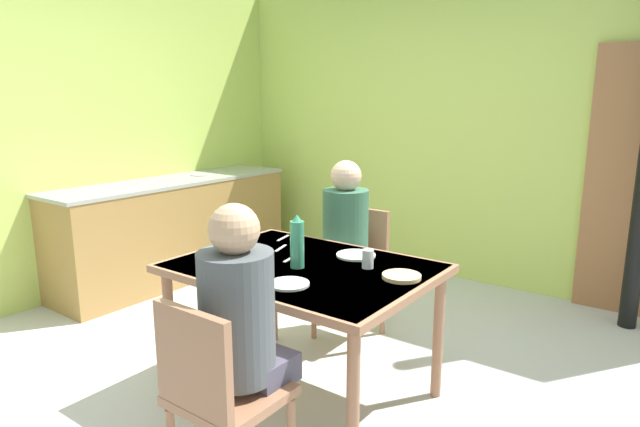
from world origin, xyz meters
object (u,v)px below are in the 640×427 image
person_near_diner (239,312)px  water_bottle_green_near (297,243)px  serving_bowl_center (246,251)px  chair_near_diner (217,392)px  dining_table (303,278)px  chair_far_diner (355,264)px  kitchen_counter (175,228)px  person_far_diner (344,228)px

person_near_diner → water_bottle_green_near: 0.70m
serving_bowl_center → chair_near_diner: bearing=-53.0°
chair_near_diner → person_near_diner: bearing=90.0°
dining_table → serving_bowl_center: 0.38m
dining_table → chair_far_diner: size_ratio=1.52×
chair_near_diner → serving_bowl_center: 1.03m
water_bottle_green_near → chair_near_diner: bearing=-73.5°
chair_near_diner → person_near_diner: 0.31m
person_near_diner → water_bottle_green_near: (-0.23, 0.66, 0.10)m
chair_far_diner → person_near_diner: person_near_diner is taller
chair_near_diner → kitchen_counter: bearing=144.2°
dining_table → person_near_diner: person_near_diner is taller
chair_far_diner → chair_near_diner: bearing=105.0°
person_near_diner → serving_bowl_center: person_near_diner is taller
chair_near_diner → chair_far_diner: same height
chair_far_diner → person_far_diner: bearing=90.0°
dining_table → person_near_diner: 0.75m
chair_far_diner → water_bottle_green_near: bearing=103.6°
kitchen_counter → serving_bowl_center: 2.10m
water_bottle_green_near → person_near_diner: bearing=-70.4°
person_near_diner → serving_bowl_center: 0.88m
kitchen_counter → chair_far_diner: kitchen_counter is taller
dining_table → water_bottle_green_near: size_ratio=4.73×
chair_near_diner → person_near_diner: size_ratio=1.13×
kitchen_counter → serving_bowl_center: kitchen_counter is taller
chair_near_diner → person_near_diner: (-0.00, 0.14, 0.28)m
water_bottle_green_near → serving_bowl_center: bearing=-179.7°
chair_near_diner → water_bottle_green_near: bearing=106.5°
person_near_diner → person_far_diner: 1.49m
person_far_diner → water_bottle_green_near: (0.22, -0.76, 0.10)m
person_near_diner → water_bottle_green_near: person_near_diner is taller
chair_near_diner → serving_bowl_center: bearing=127.0°
kitchen_counter → water_bottle_green_near: (2.20, -0.96, 0.43)m
kitchen_counter → chair_near_diner: 3.00m
person_far_diner → water_bottle_green_near: size_ratio=2.75×
chair_near_diner → chair_far_diner: bearing=105.0°
serving_bowl_center → person_far_diner: bearing=79.3°
chair_far_diner → water_bottle_green_near: (0.22, -0.90, 0.38)m
serving_bowl_center → person_near_diner: bearing=-47.7°
water_bottle_green_near → serving_bowl_center: water_bottle_green_near is taller
chair_far_diner → kitchen_counter: bearing=-1.8°
chair_near_diner → person_far_diner: bearing=106.2°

